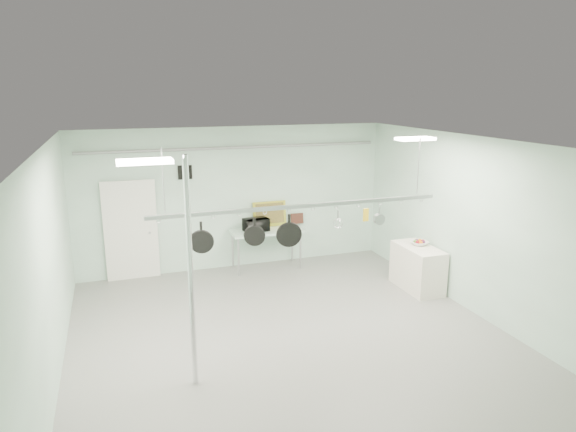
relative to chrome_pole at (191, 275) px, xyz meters
name	(u,v)px	position (x,y,z in m)	size (l,w,h in m)	color
floor	(295,344)	(1.70, 0.60, -1.60)	(8.00, 8.00, 0.00)	gray
ceiling	(296,146)	(1.70, 0.60, 1.59)	(7.00, 8.00, 0.02)	silver
back_wall	(235,198)	(1.70, 4.59, 0.00)	(7.00, 0.02, 3.20)	silver
right_wall	(483,229)	(5.19, 0.60, 0.00)	(0.02, 8.00, 3.20)	silver
door	(131,231)	(-0.60, 4.54, -0.55)	(1.10, 0.10, 2.20)	silver
wall_vent	(185,172)	(0.60, 4.57, 0.65)	(0.30, 0.04, 0.30)	black
conduit_pipe	(235,147)	(1.70, 4.50, 1.15)	(0.07, 0.07, 6.60)	gray
chrome_pole	(191,275)	(0.00, 0.00, 0.00)	(0.08, 0.08, 3.20)	silver
prep_table	(266,233)	(2.30, 4.20, -0.77)	(1.60, 0.70, 0.91)	silver
side_cabinet	(417,268)	(4.85, 2.00, -1.15)	(0.60, 1.20, 0.90)	silver
pot_rack	(301,204)	(1.90, 0.90, 0.63)	(4.80, 0.06, 1.00)	#B7B7BC
light_panel_left	(145,162)	(-0.50, -0.20, 1.56)	(0.65, 0.30, 0.05)	white
light_panel_right	(415,139)	(4.10, 1.20, 1.56)	(0.65, 0.30, 0.05)	white
microwave	(256,225)	(2.06, 4.18, -0.55)	(0.53, 0.36, 0.29)	black
coffee_canister	(265,226)	(2.29, 4.23, -0.60)	(0.15, 0.15, 0.19)	white
painting_large	(270,214)	(2.47, 4.50, -0.41)	(0.78, 0.05, 0.58)	gold
painting_small	(297,218)	(3.15, 4.50, -0.57)	(0.30, 0.04, 0.25)	#381B13
fruit_bowl	(419,243)	(4.93, 2.10, -0.66)	(0.34, 0.34, 0.08)	white
skillet_left	(201,237)	(0.31, 0.90, 0.24)	(0.37, 0.06, 0.48)	black
skillet_mid	(254,231)	(1.13, 0.90, 0.26)	(0.33, 0.06, 0.45)	black
skillet_right	(289,231)	(1.69, 0.90, 0.21)	(0.41, 0.06, 0.54)	black
whisk	(338,219)	(2.54, 0.90, 0.34)	(0.16, 0.16, 0.28)	#ADAEB2
grater	(366,215)	(3.04, 0.90, 0.37)	(0.10, 0.02, 0.24)	gold
saucepan	(379,216)	(3.29, 0.90, 0.33)	(0.19, 0.10, 0.32)	#BBBBC0
fruit_cluster	(419,241)	(4.93, 2.10, -0.62)	(0.24, 0.24, 0.09)	maroon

